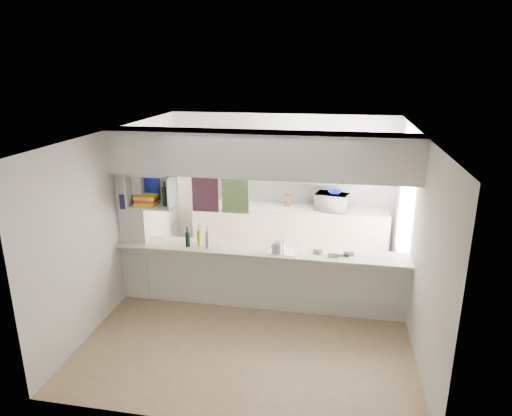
% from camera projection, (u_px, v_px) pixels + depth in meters
% --- Properties ---
extents(floor, '(4.80, 4.80, 0.00)m').
position_uv_depth(floor, '(260.00, 306.00, 6.81)').
color(floor, '#967357').
rests_on(floor, ground).
extents(ceiling, '(4.80, 4.80, 0.00)m').
position_uv_depth(ceiling, '(260.00, 132.00, 6.03)').
color(ceiling, white).
rests_on(ceiling, wall_back).
extents(wall_back, '(4.20, 0.00, 4.20)m').
position_uv_depth(wall_back, '(281.00, 183.00, 8.67)').
color(wall_back, silver).
rests_on(wall_back, floor).
extents(wall_left, '(0.00, 4.80, 4.80)m').
position_uv_depth(wall_left, '(121.00, 216.00, 6.78)').
color(wall_left, silver).
rests_on(wall_left, floor).
extents(wall_right, '(0.00, 4.80, 4.80)m').
position_uv_depth(wall_right, '(415.00, 234.00, 6.06)').
color(wall_right, silver).
rests_on(wall_right, floor).
extents(servery_partition, '(4.20, 0.50, 2.60)m').
position_uv_depth(servery_partition, '(248.00, 199.00, 6.34)').
color(servery_partition, silver).
rests_on(servery_partition, floor).
extents(cubby_shelf, '(0.65, 0.35, 0.50)m').
position_uv_depth(cubby_shelf, '(151.00, 192.00, 6.51)').
color(cubby_shelf, white).
rests_on(cubby_shelf, bulkhead).
extents(kitchen_run, '(3.60, 0.63, 2.24)m').
position_uv_depth(kitchen_run, '(288.00, 211.00, 8.54)').
color(kitchen_run, beige).
rests_on(kitchen_run, floor).
extents(microwave, '(0.64, 0.50, 0.31)m').
position_uv_depth(microwave, '(332.00, 202.00, 8.25)').
color(microwave, white).
rests_on(microwave, bench_top).
extents(bowl, '(0.25, 0.25, 0.06)m').
position_uv_depth(bowl, '(335.00, 192.00, 8.18)').
color(bowl, navy).
rests_on(bowl, microwave).
extents(dish_rack, '(0.41, 0.32, 0.22)m').
position_uv_depth(dish_rack, '(282.00, 246.00, 6.42)').
color(dish_rack, silver).
rests_on(dish_rack, breakfast_bar).
extents(cup, '(0.15, 0.15, 0.10)m').
position_uv_depth(cup, '(275.00, 248.00, 6.42)').
color(cup, white).
rests_on(cup, dish_rack).
extents(wine_bottles, '(0.37, 0.15, 0.34)m').
position_uv_depth(wine_bottles, '(199.00, 239.00, 6.60)').
color(wine_bottles, black).
rests_on(wine_bottles, breakfast_bar).
extents(plastic_tubs, '(0.57, 0.23, 0.07)m').
position_uv_depth(plastic_tubs, '(331.00, 252.00, 6.36)').
color(plastic_tubs, silver).
rests_on(plastic_tubs, breakfast_bar).
extents(utensil_jar, '(0.10, 0.10, 0.13)m').
position_uv_depth(utensil_jar, '(243.00, 200.00, 8.65)').
color(utensil_jar, black).
rests_on(utensil_jar, bench_top).
extents(knife_block, '(0.11, 0.09, 0.21)m').
position_uv_depth(knife_block, '(288.00, 200.00, 8.52)').
color(knife_block, '#4B2A1A').
rests_on(knife_block, bench_top).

